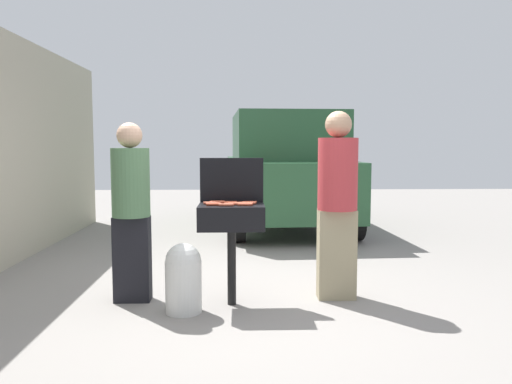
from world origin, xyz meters
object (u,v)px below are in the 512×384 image
at_px(hot_dog_7, 245,204).
at_px(hot_dog_11, 230,202).
at_px(person_left, 131,205).
at_px(hot_dog_0, 226,205).
at_px(person_right, 337,198).
at_px(bbq_grill, 232,220).
at_px(hot_dog_1, 232,204).
at_px(hot_dog_8, 246,204).
at_px(hot_dog_10, 235,203).
at_px(hot_dog_13, 211,203).
at_px(propane_tank, 183,277).
at_px(hot_dog_4, 214,204).
at_px(hot_dog_9, 213,204).
at_px(hot_dog_6, 245,205).
at_px(hot_dog_3, 217,202).
at_px(hot_dog_5, 218,202).
at_px(parked_minivan, 284,170).
at_px(hot_dog_12, 249,202).
at_px(hot_dog_2, 248,203).

relative_size(hot_dog_7, hot_dog_11, 1.00).
height_order(hot_dog_11, person_left, person_left).
relative_size(hot_dog_0, person_right, 0.07).
distance_m(bbq_grill, hot_dog_1, 0.17).
bearing_deg(hot_dog_8, hot_dog_0, -153.19).
height_order(bbq_grill, hot_dog_10, hot_dog_10).
relative_size(hot_dog_13, propane_tank, 0.21).
xyz_separation_m(hot_dog_4, hot_dog_9, (-0.01, 0.04, 0.00)).
xyz_separation_m(hot_dog_6, hot_dog_9, (-0.29, 0.06, 0.00)).
height_order(hot_dog_0, hot_dog_3, same).
relative_size(hot_dog_4, propane_tank, 0.21).
height_order(hot_dog_1, person_right, person_right).
distance_m(hot_dog_0, hot_dog_6, 0.17).
distance_m(hot_dog_5, hot_dog_13, 0.11).
bearing_deg(hot_dog_0, hot_dog_11, 82.02).
bearing_deg(hot_dog_11, bbq_grill, -74.74).
relative_size(hot_dog_8, parked_minivan, 0.03).
relative_size(hot_dog_5, hot_dog_9, 1.00).
relative_size(hot_dog_0, hot_dog_7, 1.00).
relative_size(bbq_grill, hot_dog_3, 7.16).
distance_m(hot_dog_6, propane_tank, 0.83).
distance_m(hot_dog_0, hot_dog_11, 0.19).
relative_size(bbq_grill, hot_dog_12, 7.16).
bearing_deg(hot_dog_9, hot_dog_2, 9.88).
bearing_deg(hot_dog_11, hot_dog_3, 179.58).
distance_m(hot_dog_2, hot_dog_8, 0.05).
relative_size(hot_dog_8, propane_tank, 0.21).
distance_m(hot_dog_0, propane_tank, 0.73).
distance_m(bbq_grill, hot_dog_0, 0.21).
bearing_deg(hot_dog_3, hot_dog_4, -96.41).
height_order(hot_dog_7, hot_dog_13, same).
bearing_deg(hot_dog_7, hot_dog_11, 134.61).
relative_size(hot_dog_13, person_left, 0.08).
bearing_deg(hot_dog_10, hot_dog_4, -157.50).
xyz_separation_m(hot_dog_3, parked_minivan, (1.01, 4.50, 0.08)).
bearing_deg(hot_dog_7, hot_dog_13, 161.27).
xyz_separation_m(hot_dog_13, person_right, (1.19, 0.14, 0.03)).
relative_size(hot_dog_3, hot_dog_9, 1.00).
height_order(hot_dog_4, hot_dog_13, same).
xyz_separation_m(hot_dog_2, person_left, (-1.09, 0.13, -0.03)).
distance_m(hot_dog_0, hot_dog_1, 0.09).
bearing_deg(hot_dog_13, hot_dog_8, -11.78).
xyz_separation_m(hot_dog_4, person_left, (-0.78, 0.23, -0.03)).
xyz_separation_m(hot_dog_10, person_left, (-0.97, 0.15, -0.03)).
relative_size(hot_dog_4, hot_dog_6, 1.00).
bearing_deg(hot_dog_2, hot_dog_9, -170.12).
relative_size(hot_dog_8, hot_dog_9, 1.00).
bearing_deg(hot_dog_12, hot_dog_4, -155.30).
bearing_deg(person_right, hot_dog_6, 29.10).
height_order(hot_dog_2, hot_dog_7, same).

